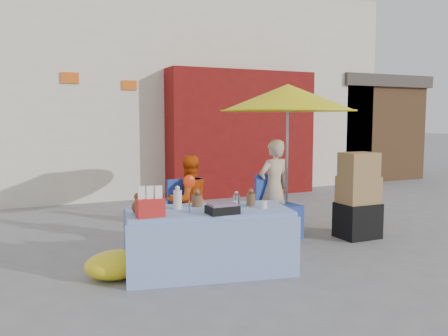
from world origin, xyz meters
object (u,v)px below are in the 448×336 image
market_table (208,239)px  box_stack (358,199)px  vendor_orange (189,201)px  vendor_beige (274,188)px  chair_right (278,219)px  chair_left (192,228)px  umbrella (288,98)px

market_table → box_stack: bearing=22.4°
vendor_orange → vendor_beige: (1.25, 0.00, 0.09)m
box_stack → vendor_beige: bearing=148.0°
market_table → chair_right: (1.43, 0.93, -0.09)m
vendor_beige → box_stack: size_ratio=1.14×
market_table → vendor_beige: bearing=48.0°
chair_left → vendor_beige: vendor_beige is taller
market_table → vendor_orange: bearing=91.8°
vendor_orange → umbrella: size_ratio=0.55×
vendor_beige → box_stack: vendor_beige is taller
vendor_orange → vendor_beige: bearing=172.6°
chair_left → chair_right: bearing=-7.4°
chair_left → vendor_beige: 1.32m
chair_right → vendor_orange: vendor_orange is taller
market_table → vendor_orange: 1.10m
chair_right → umbrella: 1.69m
market_table → chair_right: bearing=44.4°
market_table → vendor_orange: (0.18, 1.06, 0.23)m
chair_right → market_table: bearing=-154.5°
box_stack → market_table: bearing=-169.1°
vendor_beige → umbrella: bearing=-160.8°
vendor_orange → vendor_beige: vendor_beige is taller
chair_left → umbrella: bearing=3.0°
chair_right → umbrella: umbrella is taller
vendor_orange → umbrella: 2.04m
market_table → box_stack: size_ratio=1.61×
market_table → box_stack: (2.39, 0.46, 0.19)m
chair_left → vendor_beige: size_ratio=0.64×
chair_left → vendor_orange: bearing=81.7°
chair_left → box_stack: size_ratio=0.73×
vendor_beige → vendor_orange: bearing=-7.4°
umbrella → box_stack: (0.66, -0.75, -1.36)m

